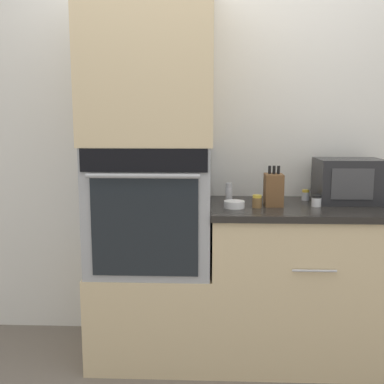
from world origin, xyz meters
TOP-DOWN VIEW (x-y plane):
  - ground_plane at (0.00, 0.00)m, footprint 12.00×12.00m
  - wall_back at (0.00, 0.63)m, footprint 8.00×0.05m
  - oven_cabinet_base at (-0.34, 0.30)m, footprint 0.68×0.60m
  - wall_oven at (-0.34, 0.30)m, footprint 0.66×0.64m
  - oven_cabinet_upper at (-0.34, 0.30)m, footprint 0.68×0.60m
  - counter_unit at (0.51, 0.30)m, footprint 1.04×0.63m
  - microwave at (0.78, 0.40)m, footprint 0.37×0.28m
  - knife_block at (0.34, 0.29)m, footprint 0.10×0.13m
  - bowl at (0.12, 0.21)m, footprint 0.11×0.11m
  - condiment_jar_near at (0.10, 0.38)m, footprint 0.04×0.04m
  - condiment_jar_mid at (0.57, 0.27)m, footprint 0.05×0.05m
  - condiment_jar_far at (0.24, 0.22)m, footprint 0.05×0.05m
  - condiment_jar_back at (0.55, 0.46)m, footprint 0.04×0.04m

SIDE VIEW (x-z plane):
  - ground_plane at x=0.00m, z-range 0.00..0.00m
  - oven_cabinet_base at x=-0.34m, z-range 0.00..0.53m
  - counter_unit at x=0.51m, z-range 0.00..0.89m
  - wall_oven at x=-0.34m, z-range 0.53..1.22m
  - bowl at x=0.12m, z-range 0.89..0.93m
  - condiment_jar_mid at x=0.57m, z-range 0.89..0.95m
  - condiment_jar_back at x=0.55m, z-range 0.89..0.95m
  - condiment_jar_far at x=0.24m, z-range 0.89..0.96m
  - condiment_jar_near at x=0.10m, z-range 0.89..1.00m
  - knife_block at x=0.34m, z-range 0.87..1.09m
  - microwave at x=0.78m, z-range 0.89..1.14m
  - wall_back at x=0.00m, z-range 0.00..2.50m
  - oven_cabinet_upper at x=-0.34m, z-range 1.22..2.10m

